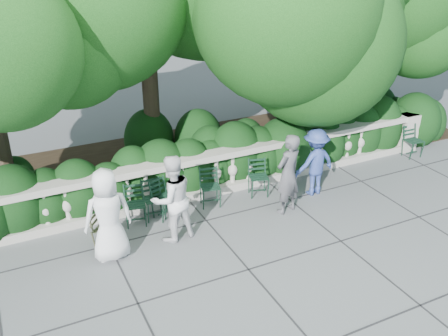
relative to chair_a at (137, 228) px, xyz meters
name	(u,v)px	position (x,y,z in m)	size (l,w,h in m)	color
ground	(246,234)	(1.85, -1.15, 0.00)	(90.00, 90.00, 0.00)	#515458
balustrade	(208,175)	(1.85, 0.65, 0.49)	(12.00, 0.44, 1.00)	#9E998E
shrub_hedge	(188,173)	(1.85, 1.85, 0.00)	(15.00, 2.60, 1.70)	black
tree_canopy	(208,0)	(2.53, 2.04, 3.96)	(15.04, 6.52, 6.78)	#3F3023
chair_a	(137,228)	(0.00, 0.00, 0.00)	(0.44, 0.48, 0.84)	black
chair_b	(170,219)	(0.69, 0.02, 0.00)	(0.44, 0.48, 0.84)	black
chair_c	(157,221)	(0.44, 0.07, 0.00)	(0.44, 0.48, 0.84)	black
chair_d	(212,208)	(1.65, 0.04, 0.00)	(0.44, 0.48, 0.84)	black
chair_e	(260,198)	(2.79, 0.00, 0.00)	(0.44, 0.48, 0.84)	black
chair_f	(415,159)	(7.45, 0.05, 0.00)	(0.44, 0.48, 0.84)	black
chair_weathered	(116,250)	(-0.58, -0.54, 0.00)	(0.44, 0.48, 0.84)	black
person_businessman	(108,215)	(-0.68, -0.73, 0.87)	(0.85, 0.55, 1.74)	white
person_woman_grey	(288,174)	(3.02, -0.73, 0.86)	(0.63, 0.41, 1.73)	#47474C
person_casual_man	(172,199)	(0.53, -0.64, 0.86)	(0.83, 0.65, 1.71)	silver
person_older_blue	(315,162)	(3.98, -0.32, 0.76)	(0.98, 0.57, 1.52)	navy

